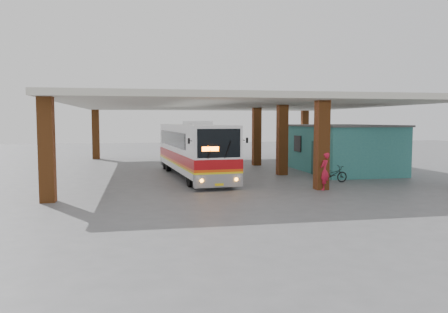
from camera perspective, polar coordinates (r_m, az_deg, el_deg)
name	(u,v)px	position (r m, az deg, el deg)	size (l,w,h in m)	color
ground	(247,183)	(23.91, 3.02, -3.41)	(90.00, 90.00, 0.00)	#515154
brick_columns	(250,139)	(28.90, 3.38, 2.31)	(20.10, 21.60, 4.35)	brown
canopy_roof	(231,104)	(30.14, 0.96, 6.84)	(21.00, 23.00, 0.30)	beige
shop_building	(342,148)	(30.10, 15.11, 1.09)	(5.20, 8.20, 3.11)	#2F7476
coach_bus	(194,149)	(26.21, -3.98, 0.95)	(3.43, 11.67, 3.35)	white
motorcycle	(333,174)	(24.48, 14.00, -2.28)	(0.61, 1.75, 0.92)	black
pedestrian	(325,171)	(21.79, 13.00, -1.87)	(0.67, 0.44, 1.85)	red
red_chair	(281,160)	(33.41, 7.42, -0.52)	(0.49, 0.49, 0.78)	red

